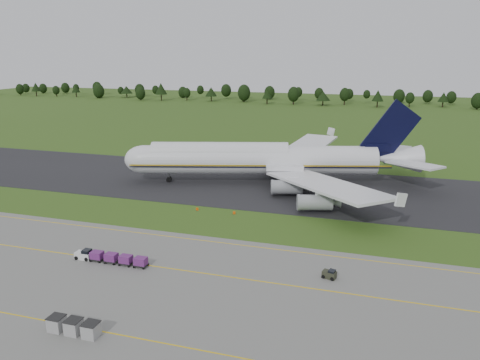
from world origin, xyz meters
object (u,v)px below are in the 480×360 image
(utility_cart, at_px, (329,275))
(edge_markers, at_px, (215,211))
(baggage_train, at_px, (110,258))
(uld_row, at_px, (74,326))
(aircraft, at_px, (265,159))

(utility_cart, distance_m, edge_markers, 35.18)
(baggage_train, height_order, uld_row, uld_row)
(baggage_train, relative_size, utility_cart, 5.73)
(uld_row, bearing_deg, baggage_train, 109.60)
(edge_markers, bearing_deg, baggage_train, -105.95)
(baggage_train, bearing_deg, uld_row, -70.40)
(aircraft, xyz_separation_m, edge_markers, (-4.37, -25.85, -5.88))
(utility_cart, xyz_separation_m, uld_row, (-27.80, -23.25, 0.39))
(edge_markers, bearing_deg, utility_cart, -41.40)
(aircraft, bearing_deg, utility_cart, -65.85)
(aircraft, xyz_separation_m, baggage_train, (-12.38, -53.87, -5.26))
(uld_row, xyz_separation_m, edge_markers, (1.42, 46.52, -0.71))
(baggage_train, xyz_separation_m, uld_row, (6.59, -18.50, 0.09))
(baggage_train, bearing_deg, utility_cart, 7.86)
(uld_row, height_order, edge_markers, uld_row)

